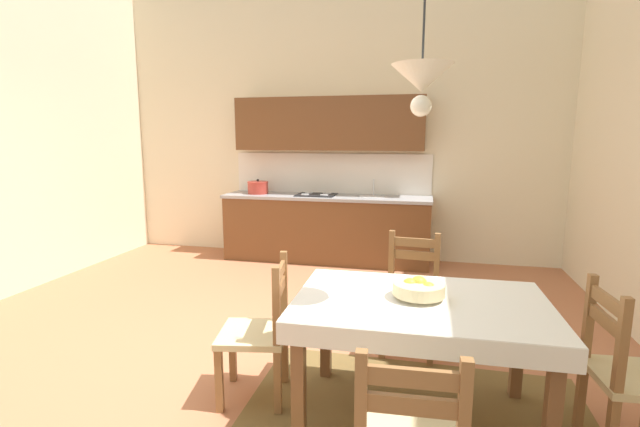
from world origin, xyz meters
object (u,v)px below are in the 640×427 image
at_px(dining_chair_kitchen_side, 411,296).
at_px(dining_chair_window_side, 628,375).
at_px(kitchen_cabinetry, 326,198).
at_px(dining_table, 420,320).
at_px(fruit_bowl, 419,288).
at_px(pendant_lamp, 422,80).
at_px(dining_chair_tv_side, 260,332).

height_order(dining_chair_kitchen_side, dining_chair_window_side, same).
height_order(kitchen_cabinetry, dining_table, kitchen_cabinetry).
height_order(dining_table, fruit_bowl, fruit_bowl).
bearing_deg(fruit_bowl, dining_chair_window_side, -3.06).
bearing_deg(dining_chair_kitchen_side, fruit_bowl, -86.02).
height_order(kitchen_cabinetry, fruit_bowl, kitchen_cabinetry).
distance_m(dining_table, pendant_lamp, 1.34).
bearing_deg(dining_chair_tv_side, dining_table, -0.95).
distance_m(dining_chair_window_side, fruit_bowl, 1.15).
bearing_deg(kitchen_cabinetry, dining_chair_tv_side, -84.89).
xyz_separation_m(dining_chair_tv_side, pendant_lamp, (0.96, -0.10, 1.52)).
height_order(dining_table, dining_chair_kitchen_side, dining_chair_kitchen_side).
bearing_deg(dining_chair_tv_side, fruit_bowl, 0.24).
bearing_deg(dining_chair_kitchen_side, dining_chair_window_side, -39.64).
relative_size(kitchen_cabinetry, pendant_lamp, 3.47).
bearing_deg(dining_table, dining_chair_window_side, -1.99).
bearing_deg(fruit_bowl, dining_chair_kitchen_side, 93.98).
height_order(dining_chair_kitchen_side, fruit_bowl, dining_chair_kitchen_side).
distance_m(kitchen_cabinetry, dining_table, 3.61).
distance_m(kitchen_cabinetry, pendant_lamp, 3.83).
bearing_deg(pendant_lamp, dining_chair_window_side, 2.30).
xyz_separation_m(dining_chair_tv_side, fruit_bowl, (0.98, 0.00, 0.37)).
xyz_separation_m(dining_table, dining_chair_tv_side, (-1.00, 0.02, -0.19)).
xyz_separation_m(kitchen_cabinetry, fruit_bowl, (1.28, -3.34, -0.04)).
bearing_deg(dining_chair_tv_side, dining_chair_window_side, -1.49).
bearing_deg(kitchen_cabinetry, dining_table, -68.92).
distance_m(dining_table, dining_chair_tv_side, 1.01).
relative_size(kitchen_cabinetry, dining_chair_tv_side, 3.00).
bearing_deg(kitchen_cabinetry, pendant_lamp, -69.93).
height_order(dining_chair_kitchen_side, dining_chair_tv_side, same).
relative_size(dining_chair_kitchen_side, fruit_bowl, 3.10).
bearing_deg(dining_chair_window_side, pendant_lamp, -177.70).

